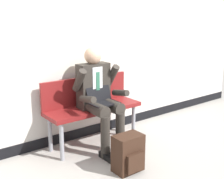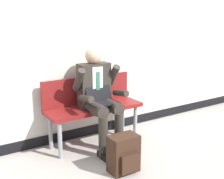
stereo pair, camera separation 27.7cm
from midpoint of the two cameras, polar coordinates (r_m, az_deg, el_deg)
ground_plane at (r=3.77m, az=5.76°, el=-11.53°), size 18.00×18.00×0.00m
station_wall at (r=4.03m, az=-0.59°, el=10.40°), size 6.02×0.14×2.76m
bench_with_person at (r=3.80m, az=-1.84°, el=-2.66°), size 1.24×0.42×0.86m
person_seated at (r=3.60m, az=-0.29°, el=-1.21°), size 0.57×0.70×1.26m
backpack at (r=3.21m, az=4.84°, el=-12.37°), size 0.31×0.24×0.41m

